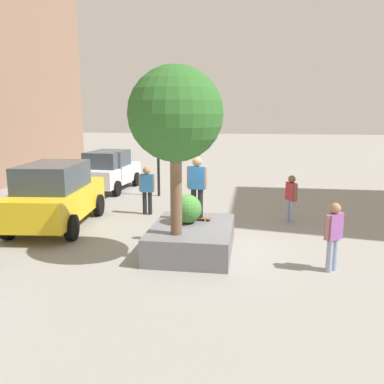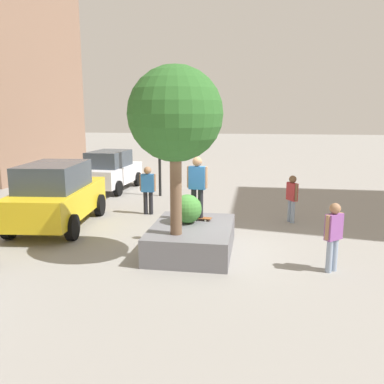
% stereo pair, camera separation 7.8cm
% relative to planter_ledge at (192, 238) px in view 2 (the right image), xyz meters
% --- Properties ---
extents(ground_plane, '(120.00, 120.00, 0.00)m').
position_rel_planter_ledge_xyz_m(ground_plane, '(0.15, -0.25, -0.35)').
color(ground_plane, gray).
extents(planter_ledge, '(2.85, 2.08, 0.70)m').
position_rel_planter_ledge_xyz_m(planter_ledge, '(0.00, 0.00, 0.00)').
color(planter_ledge, slate).
rests_on(planter_ledge, ground).
extents(plaza_tree, '(2.22, 2.22, 3.99)m').
position_rel_planter_ledge_xyz_m(plaza_tree, '(-0.77, 0.27, 3.21)').
color(plaza_tree, brown).
rests_on(plaza_tree, planter_ledge).
extents(boxwood_shrub, '(0.77, 0.77, 0.77)m').
position_rel_planter_ledge_xyz_m(boxwood_shrub, '(0.26, 0.17, 0.74)').
color(boxwood_shrub, '#3D7A33').
rests_on(boxwood_shrub, planter_ledge).
extents(skateboard, '(0.30, 0.82, 0.07)m').
position_rel_planter_ledge_xyz_m(skateboard, '(0.60, -0.05, 0.41)').
color(skateboard, brown).
rests_on(skateboard, planter_ledge).
extents(skateboarder, '(0.26, 0.57, 1.68)m').
position_rel_planter_ledge_xyz_m(skateboarder, '(0.60, -0.05, 1.39)').
color(skateboarder, black).
rests_on(skateboarder, skateboard).
extents(taxi_cab, '(4.61, 2.44, 2.07)m').
position_rel_planter_ledge_xyz_m(taxi_cab, '(1.67, 4.61, 0.70)').
color(taxi_cab, gold).
rests_on(taxi_cab, ground).
extents(sedan_parked, '(4.09, 2.04, 1.86)m').
position_rel_planter_ledge_xyz_m(sedan_parked, '(7.86, 5.10, 0.60)').
color(sedan_parked, white).
rests_on(sedan_parked, ground).
extents(traffic_light_corner, '(0.31, 0.36, 4.38)m').
position_rel_planter_ledge_xyz_m(traffic_light_corner, '(6.92, 2.52, 2.64)').
color(traffic_light_corner, black).
rests_on(traffic_light_corner, ground).
extents(bystander_watching, '(0.43, 0.45, 1.62)m').
position_rel_planter_ledge_xyz_m(bystander_watching, '(-0.86, -3.39, 0.59)').
color(bystander_watching, '#8C9EB7').
rests_on(bystander_watching, ground).
extents(pedestrian_crossing, '(0.27, 0.59, 1.73)m').
position_rel_planter_ledge_xyz_m(pedestrian_crossing, '(3.68, 2.17, 0.65)').
color(pedestrian_crossing, black).
rests_on(pedestrian_crossing, ground).
extents(passerby_with_bag, '(0.48, 0.37, 1.58)m').
position_rel_planter_ledge_xyz_m(passerby_with_bag, '(3.36, -2.82, 0.56)').
color(passerby_with_bag, '#8C9EB7').
rests_on(passerby_with_bag, ground).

